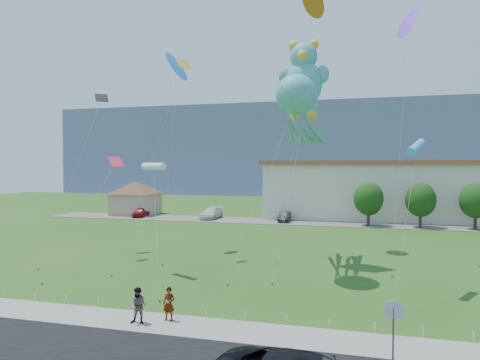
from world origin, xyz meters
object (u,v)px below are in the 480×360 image
Objects in this scene: pavilion at (136,195)px; parked_car_black at (284,217)px; parked_car_red at (141,212)px; parked_car_white at (211,213)px; pedestrian_right at (139,306)px; stop_sign at (393,316)px; pedestrian_left at (169,304)px; octopus_kite at (298,110)px; teddy_bear_kite at (304,78)px.

pavilion reaches higher than parked_car_black.
pavilion is at bearing 171.63° from parked_car_black.
parked_car_white reaches higher than parked_car_red.
pavilion is at bearing 112.28° from pedestrian_right.
stop_sign is 45.00m from parked_car_white.
stop_sign reaches higher than parked_car_black.
pavilion is 53.90m from stop_sign.
parked_car_red is 20.95m from parked_car_black.
stop_sign reaches higher than parked_car_white.
pedestrian_left is 42.98m from parked_car_red.
pavilion is at bearing 123.34° from parked_car_red.
parked_car_white is at bearing 120.12° from octopus_kite.
pavilion is 23.63m from parked_car_black.
octopus_kite is 4.03m from teddy_bear_kite.
parked_car_black is at bearing 82.21° from pedestrian_right.
teddy_bear_kite reaches higher than parked_car_white.
parked_car_red is at bearing 178.77° from parked_car_black.
stop_sign is 0.15× the size of teddy_bear_kite.
parked_car_black is (-0.16, 37.52, -0.20)m from pedestrian_left.
pavilion is 46.75m from pedestrian_left.
parked_car_white is (-20.58, 40.00, -1.04)m from stop_sign.
pavilion is 5.73× the size of pedestrian_left.
parked_car_red is (-19.89, 38.16, -0.21)m from pedestrian_right.
pedestrian_left is at bearing 169.50° from stop_sign.
pedestrian_right reaches higher than parked_car_white.
parked_car_white is at bearing 123.14° from teddy_bear_kite.
octopus_kite is (28.25, -28.62, 8.45)m from pavilion.
pedestrian_left is 0.09× the size of teddy_bear_kite.
pedestrian_left reaches higher than parked_car_black.
pavilion reaches higher than parked_car_white.
parked_car_red reaches higher than parked_car_black.
parked_car_black is at bearing -2.08° from parked_car_white.
pedestrian_left is at bearing -112.00° from octopus_kite.
parked_car_red is at bearing 138.62° from teddy_bear_kite.
pedestrian_left reaches higher than parked_car_red.
parked_car_red is (-31.11, 39.29, -1.13)m from stop_sign.
teddy_bear_kite is (-5.22, 16.48, 12.41)m from stop_sign.
octopus_kite reaches higher than parked_car_red.
pavilion is 3.68× the size of stop_sign.
parked_car_red is at bearing 119.93° from pedestrian_left.
octopus_kite is at bearing 68.50° from pedestrian_left.
teddy_bear_kite is at bearing -79.29° from parked_car_black.
teddy_bear_kite reaches higher than pavilion.
stop_sign is at bearing -11.97° from pedestrian_right.
pedestrian_left is at bearing 24.26° from pedestrian_right.
stop_sign is at bearing -57.61° from parked_car_red.
octopus_kite is at bearing -50.81° from parked_car_red.
parked_car_white is (12.92, -2.20, -2.20)m from pavilion.
parked_car_red is 0.76× the size of parked_car_white.
parked_car_red is 0.29× the size of octopus_kite.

